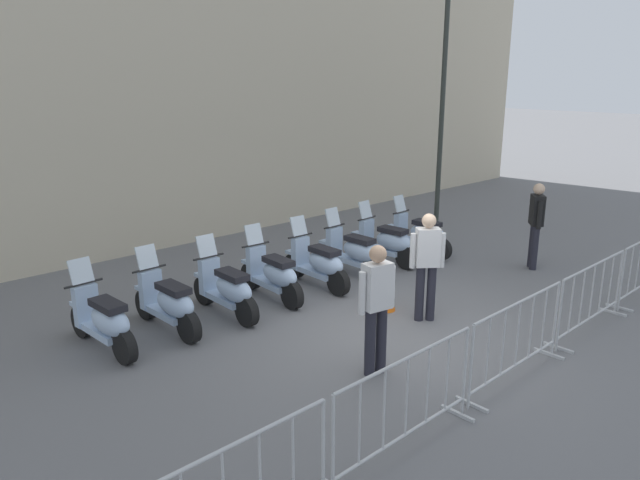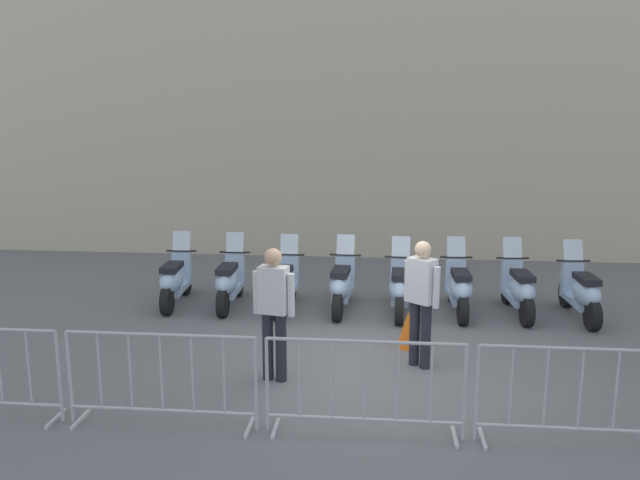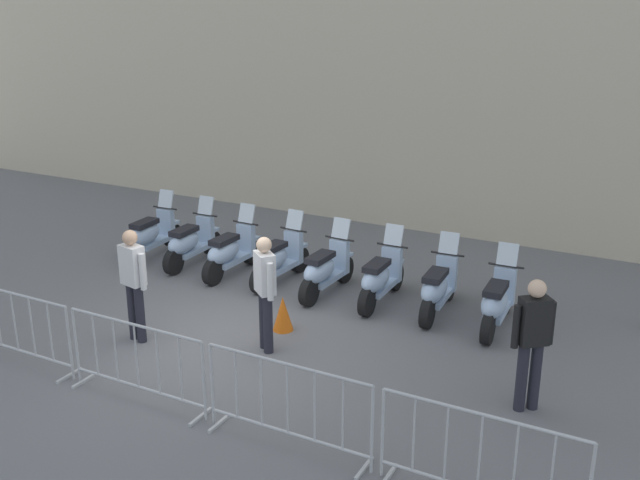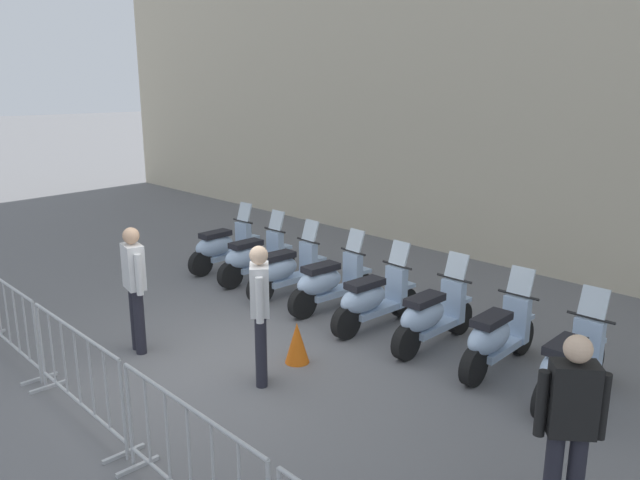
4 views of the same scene
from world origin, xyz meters
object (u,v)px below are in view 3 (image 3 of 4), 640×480
at_px(motorcycle_7, 497,302).
at_px(barrier_segment_2, 137,363).
at_px(motorcycle_4, 325,270).
at_px(barrier_segment_1, 15,328).
at_px(barrier_segment_3, 288,406).
at_px(officer_mid_plaza, 265,287).
at_px(motorcycle_1, 190,243).
at_px(barrier_segment_4, 479,461).
at_px(motorcycle_3, 278,260).
at_px(motorcycle_0, 151,235).
at_px(motorcycle_6, 438,289).
at_px(traffic_cone, 283,313).
at_px(motorcycle_2, 230,252).
at_px(officer_near_row_end, 133,279).
at_px(motorcycle_5, 380,279).
at_px(officer_by_barriers, 532,338).

bearing_deg(motorcycle_7, barrier_segment_2, -125.25).
bearing_deg(motorcycle_4, barrier_segment_1, -118.27).
bearing_deg(barrier_segment_3, officer_mid_plaza, 132.02).
relative_size(motorcycle_4, barrier_segment_3, 0.82).
xyz_separation_m(motorcycle_1, officer_mid_plaza, (3.34, -2.11, 0.53)).
bearing_deg(barrier_segment_2, barrier_segment_4, 4.39).
xyz_separation_m(motorcycle_3, barrier_segment_3, (3.02, -4.05, 0.07)).
height_order(motorcycle_0, barrier_segment_3, motorcycle_0).
xyz_separation_m(motorcycle_1, motorcycle_7, (5.94, 0.34, 0.00)).
bearing_deg(motorcycle_1, motorcycle_6, 4.32).
relative_size(motorcycle_1, motorcycle_4, 1.00).
xyz_separation_m(motorcycle_7, barrier_segment_1, (-5.33, -4.61, 0.07)).
bearing_deg(motorcycle_4, motorcycle_7, 4.32).
bearing_deg(barrier_segment_3, barrier_segment_4, 4.39).
bearing_deg(barrier_segment_3, motorcycle_7, 77.48).
height_order(motorcycle_4, traffic_cone, motorcycle_4).
distance_m(motorcycle_2, officer_near_row_end, 2.96).
relative_size(motorcycle_4, barrier_segment_2, 0.82).
height_order(motorcycle_3, motorcycle_5, same).
distance_m(motorcycle_3, barrier_segment_1, 4.59).
xyz_separation_m(motorcycle_0, barrier_segment_4, (8.16, -3.71, 0.07)).
distance_m(motorcycle_4, barrier_segment_1, 4.98).
relative_size(motorcycle_2, motorcycle_5, 1.00).
bearing_deg(motorcycle_3, motorcycle_5, 4.51).
bearing_deg(motorcycle_0, motorcycle_7, 3.27).
xyz_separation_m(barrier_segment_1, officer_mid_plaza, (2.74, 2.16, 0.46)).
relative_size(motorcycle_5, barrier_segment_1, 0.82).
bearing_deg(officer_mid_plaza, motorcycle_1, 147.77).
distance_m(motorcycle_0, motorcycle_5, 4.95).
relative_size(motorcycle_3, barrier_segment_3, 0.82).
relative_size(officer_near_row_end, officer_by_barriers, 1.00).
xyz_separation_m(barrier_segment_2, officer_by_barriers, (4.24, 2.41, 0.46)).
relative_size(motorcycle_0, motorcycle_1, 1.00).
distance_m(motorcycle_7, barrier_segment_4, 4.29).
height_order(motorcycle_1, officer_near_row_end, officer_near_row_end).
relative_size(motorcycle_2, officer_by_barriers, 1.00).
height_order(motorcycle_1, barrier_segment_2, motorcycle_1).
height_order(barrier_segment_1, officer_by_barriers, officer_by_barriers).
xyz_separation_m(motorcycle_5, officer_by_barriers, (3.09, -1.96, 0.53)).
distance_m(motorcycle_2, motorcycle_7, 4.96).
relative_size(motorcycle_7, barrier_segment_2, 0.82).
bearing_deg(motorcycle_3, barrier_segment_4, -36.71).
bearing_deg(barrier_segment_4, officer_by_barriers, 93.74).
relative_size(motorcycle_5, officer_mid_plaza, 1.00).
bearing_deg(barrier_segment_1, officer_by_barriers, 21.86).
height_order(motorcycle_6, barrier_segment_2, motorcycle_6).
relative_size(motorcycle_6, officer_near_row_end, 1.00).
relative_size(motorcycle_6, motorcycle_7, 1.00).
distance_m(motorcycle_4, barrier_segment_2, 4.22).
xyz_separation_m(motorcycle_2, officer_by_barriers, (6.05, -1.67, 0.53)).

